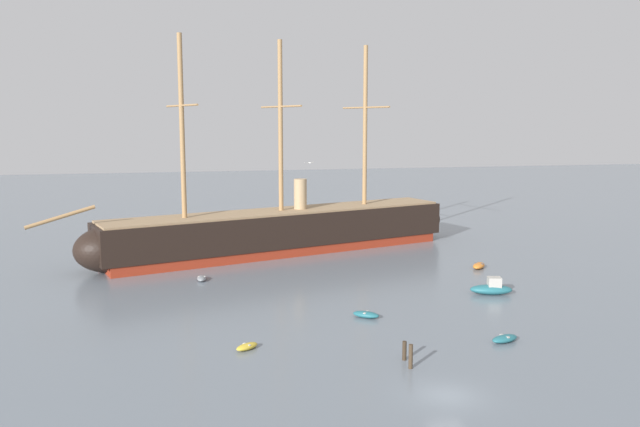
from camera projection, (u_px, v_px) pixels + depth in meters
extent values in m
plane|color=slate|center=(448.00, 396.00, 44.66)|extent=(400.00, 400.00, 0.00)
cube|color=maroon|center=(282.00, 248.00, 92.39)|extent=(48.76, 21.17, 1.27)
cube|color=black|center=(281.00, 228.00, 91.98)|extent=(50.79, 22.05, 4.53)
ellipsoid|color=black|center=(112.00, 249.00, 80.58)|extent=(10.74, 9.21, 5.80)
ellipsoid|color=black|center=(414.00, 220.00, 103.56)|extent=(10.74, 9.21, 5.80)
cube|color=#9E7F5B|center=(281.00, 211.00, 91.64)|extent=(49.64, 21.17, 0.27)
cylinder|color=#A37A4C|center=(182.00, 128.00, 83.10)|extent=(0.63, 0.63, 23.57)
cylinder|color=#A37A4C|center=(181.00, 106.00, 82.70)|extent=(3.79, 11.73, 0.25)
cylinder|color=#A37A4C|center=(281.00, 127.00, 89.97)|extent=(0.63, 0.63, 23.57)
cylinder|color=#A37A4C|center=(280.00, 107.00, 89.57)|extent=(3.79, 11.73, 0.25)
cylinder|color=#A37A4C|center=(365.00, 127.00, 96.84)|extent=(0.63, 0.63, 23.57)
cylinder|color=#A37A4C|center=(365.00, 107.00, 96.44)|extent=(3.79, 11.73, 0.25)
cylinder|color=#A37A4C|center=(60.00, 217.00, 77.15)|extent=(7.81, 2.77, 2.41)
cylinder|color=tan|center=(300.00, 195.00, 92.83)|extent=(1.81, 1.81, 4.53)
ellipsoid|color=gold|center=(247.00, 347.00, 53.60)|extent=(2.29, 2.00, 0.51)
cube|color=beige|center=(247.00, 344.00, 53.58)|extent=(0.62, 0.76, 0.08)
ellipsoid|color=#236670|center=(505.00, 339.00, 55.35)|extent=(2.86, 1.89, 0.62)
cube|color=#B2ADA3|center=(505.00, 336.00, 55.31)|extent=(0.52, 1.00, 0.10)
ellipsoid|color=#236670|center=(366.00, 315.00, 62.19)|extent=(2.75, 2.49, 0.61)
cube|color=#B2ADA3|center=(366.00, 312.00, 62.15)|extent=(0.78, 0.91, 0.09)
ellipsoid|color=#236670|center=(491.00, 290.00, 70.47)|extent=(4.85, 3.05, 1.05)
cube|color=#B2ADA3|center=(494.00, 282.00, 70.33)|extent=(1.66, 1.55, 1.05)
ellipsoid|color=gray|center=(202.00, 278.00, 76.50)|extent=(1.20, 2.43, 0.56)
cube|color=beige|center=(202.00, 277.00, 76.47)|extent=(0.89, 0.28, 0.09)
ellipsoid|color=orange|center=(479.00, 266.00, 82.77)|extent=(2.90, 3.08, 0.70)
cube|color=#4C4C51|center=(479.00, 264.00, 82.73)|extent=(1.01, 0.92, 0.11)
ellipsoid|color=#236670|center=(116.00, 253.00, 89.70)|extent=(2.44, 4.29, 0.94)
cube|color=#B2ADA3|center=(116.00, 248.00, 89.87)|extent=(1.32, 1.43, 0.94)
ellipsoid|color=#236670|center=(296.00, 234.00, 105.90)|extent=(3.17, 2.56, 0.69)
cube|color=#B2ADA3|center=(295.00, 230.00, 105.68)|extent=(1.18, 1.15, 0.69)
cylinder|color=#423323|center=(411.00, 356.00, 49.43)|extent=(0.32, 0.32, 1.90)
cylinder|color=#382B1E|center=(404.00, 351.00, 51.20)|extent=(0.33, 0.33, 1.53)
ellipsoid|color=silver|center=(309.00, 163.00, 60.58)|extent=(0.23, 0.34, 0.11)
sphere|color=silver|center=(311.00, 163.00, 60.42)|extent=(0.09, 0.09, 0.09)
cube|color=#ADA89E|center=(312.00, 162.00, 60.76)|extent=(0.51, 0.32, 0.11)
cube|color=#ADA89E|center=(307.00, 163.00, 60.39)|extent=(0.51, 0.32, 0.11)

